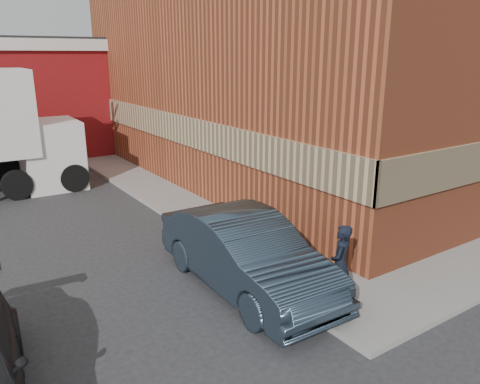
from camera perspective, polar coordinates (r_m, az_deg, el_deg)
ground at (r=9.82m, az=9.44°, el=-13.42°), size 90.00×90.00×0.00m
brick_building at (r=20.91m, az=10.24°, el=15.75°), size 14.25×18.25×9.36m
sidewalk_west at (r=17.14m, az=-9.97°, el=-0.03°), size 1.80×18.00×0.12m
man at (r=9.45m, az=12.13°, el=-8.56°), size 0.70×0.64×1.60m
sedan at (r=9.96m, az=0.71°, el=-7.48°), size 1.83×4.98×1.63m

